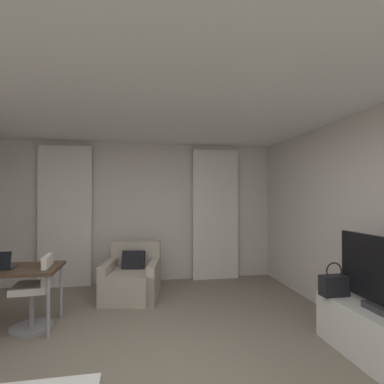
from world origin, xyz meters
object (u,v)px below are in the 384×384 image
object	(u,v)px
armchair	(132,279)
desk_chair	(36,296)
handbag_primary	(334,285)
tv_flatscreen	(384,277)

from	to	relation	value
armchair	desk_chair	size ratio (longest dim) A/B	1.13
desk_chair	handbag_primary	xyz separation A→B (m)	(3.35, -0.90, 0.23)
tv_flatscreen	armchair	bearing A→B (deg)	136.06
armchair	desk_chair	bearing A→B (deg)	-140.81
armchair	tv_flatscreen	size ratio (longest dim) A/B	0.91
desk_chair	armchair	bearing A→B (deg)	39.19
desk_chair	handbag_primary	distance (m)	3.48
tv_flatscreen	handbag_primary	world-z (taller)	tv_flatscreen
tv_flatscreen	desk_chair	bearing A→B (deg)	158.26
tv_flatscreen	handbag_primary	distance (m)	0.57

